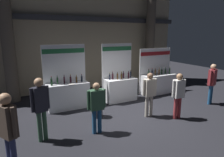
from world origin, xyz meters
TOP-DOWN VIEW (x-y plane):
  - ground_plane at (0.00, 0.00)m, footprint 24.00×24.00m
  - hall_colonnade at (0.00, 4.46)m, footprint 11.18×1.09m
  - exhibitor_booth_0 at (-1.79, 1.94)m, footprint 1.73×0.71m
  - exhibitor_booth_1 at (0.54, 1.81)m, footprint 1.49×0.66m
  - exhibitor_booth_2 at (2.81, 1.92)m, footprint 1.89×0.66m
  - trash_bin at (-1.09, 0.58)m, footprint 0.38×0.38m
  - visitor_0 at (-3.10, -0.24)m, footprint 0.51×0.27m
  - visitor_1 at (3.74, -0.39)m, footprint 0.53×0.36m
  - visitor_2 at (-3.89, -1.37)m, footprint 0.38×0.47m
  - visitor_3 at (0.59, -0.24)m, footprint 0.57×0.26m
  - visitor_4 at (1.36, -0.86)m, footprint 0.52×0.30m
  - visitor_6 at (-1.58, -0.52)m, footprint 0.58×0.26m

SIDE VIEW (x-z plane):
  - ground_plane at x=0.00m, z-range 0.00..0.00m
  - trash_bin at x=-1.09m, z-range 0.00..0.63m
  - exhibitor_booth_2 at x=2.81m, z-range -0.55..1.70m
  - exhibitor_booth_1 at x=0.54m, z-range -0.64..1.89m
  - exhibitor_booth_0 at x=-1.79m, z-range -0.63..1.91m
  - visitor_6 at x=-1.58m, z-range 0.15..1.72m
  - visitor_3 at x=0.59m, z-range 0.16..1.77m
  - visitor_4 at x=1.36m, z-range 0.15..1.79m
  - visitor_1 at x=3.74m, z-range 0.17..1.91m
  - visitor_0 at x=-3.10m, z-range 0.17..1.98m
  - visitor_2 at x=-3.89m, z-range 0.18..2.00m
  - hall_colonnade at x=0.00m, z-range -0.06..6.66m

